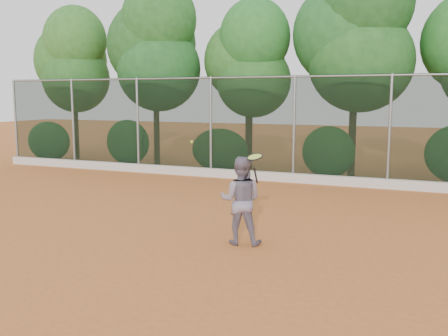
% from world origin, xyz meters
% --- Properties ---
extents(ground, '(80.00, 80.00, 0.00)m').
position_xyz_m(ground, '(0.00, 0.00, 0.00)').
color(ground, '#BA652C').
rests_on(ground, ground).
extents(concrete_curb, '(24.00, 0.20, 0.30)m').
position_xyz_m(concrete_curb, '(0.00, 6.82, 0.15)').
color(concrete_curb, beige).
rests_on(concrete_curb, ground).
extents(tennis_player, '(0.93, 0.78, 1.69)m').
position_xyz_m(tennis_player, '(0.89, -0.31, 0.85)').
color(tennis_player, slate).
rests_on(tennis_player, ground).
extents(chainlink_fence, '(24.09, 0.09, 3.50)m').
position_xyz_m(chainlink_fence, '(-0.00, 7.00, 1.86)').
color(chainlink_fence, black).
rests_on(chainlink_fence, ground).
extents(foliage_backdrop, '(23.70, 3.63, 7.55)m').
position_xyz_m(foliage_backdrop, '(-0.55, 8.98, 4.40)').
color(foliage_backdrop, '#422D19').
rests_on(foliage_backdrop, ground).
extents(tennis_racket, '(0.38, 0.38, 0.57)m').
position_xyz_m(tennis_racket, '(1.23, -0.48, 1.68)').
color(tennis_racket, black).
rests_on(tennis_racket, ground).
extents(tennis_ball_in_flight, '(0.06, 0.06, 0.06)m').
position_xyz_m(tennis_ball_in_flight, '(-0.42, 0.26, 1.88)').
color(tennis_ball_in_flight, '#AACC2E').
rests_on(tennis_ball_in_flight, ground).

